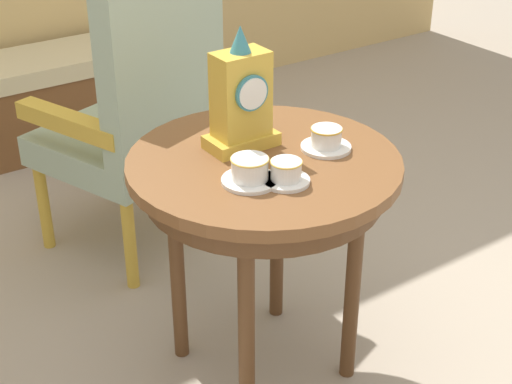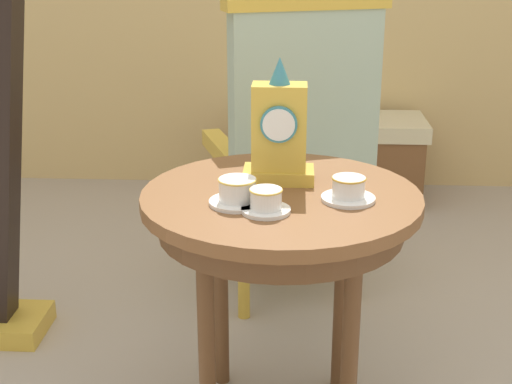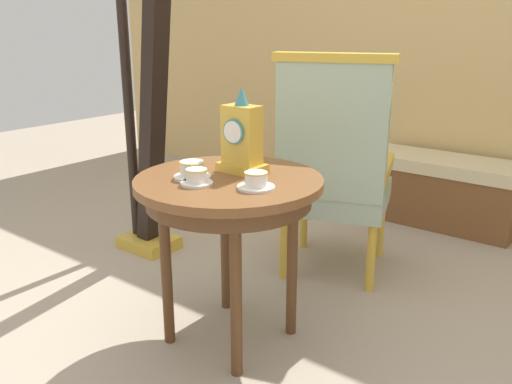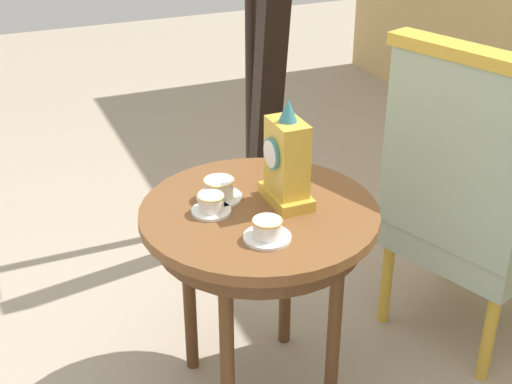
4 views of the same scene
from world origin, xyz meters
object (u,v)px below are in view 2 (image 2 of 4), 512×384
at_px(window_bench, 328,158).
at_px(mantel_clock, 279,133).
at_px(armchair, 293,149).
at_px(teacup_right, 266,202).
at_px(side_table, 281,221).
at_px(teacup_left, 237,192).
at_px(teacup_center, 348,190).

bearing_deg(window_bench, mantel_clock, -97.04).
height_order(mantel_clock, armchair, armchair).
xyz_separation_m(armchair, window_bench, (0.18, 1.11, -0.37)).
distance_m(armchair, window_bench, 1.18).
bearing_deg(window_bench, armchair, -99.46).
relative_size(teacup_right, window_bench, 0.12).
bearing_deg(side_table, armchair, 87.98).
bearing_deg(armchair, teacup_left, -98.81).
distance_m(teacup_center, window_bench, 2.00).
xyz_separation_m(teacup_left, teacup_center, (0.28, 0.04, -0.00)).
distance_m(teacup_left, armchair, 0.88).
bearing_deg(armchair, side_table, -92.02).
xyz_separation_m(side_table, teacup_center, (0.17, -0.05, 0.11)).
bearing_deg(teacup_left, teacup_right, -35.72).
relative_size(mantel_clock, armchair, 0.29).
bearing_deg(mantel_clock, window_bench, 82.96).
bearing_deg(mantel_clock, teacup_center, -38.28).
bearing_deg(teacup_center, armchair, 99.84).
bearing_deg(side_table, teacup_center, -15.99).
xyz_separation_m(teacup_left, mantel_clock, (0.10, 0.18, 0.10)).
bearing_deg(teacup_right, teacup_center, 24.61).
height_order(teacup_right, window_bench, teacup_right).
relative_size(side_table, teacup_left, 5.12).
bearing_deg(mantel_clock, armchair, 86.96).
distance_m(teacup_left, mantel_clock, 0.23).
bearing_deg(window_bench, teacup_left, -99.18).
xyz_separation_m(teacup_left, window_bench, (0.32, 1.97, -0.51)).
xyz_separation_m(teacup_left, teacup_right, (0.07, -0.05, -0.00)).
relative_size(side_table, teacup_right, 6.07).
height_order(side_table, armchair, armchair).
distance_m(side_table, teacup_center, 0.21).
bearing_deg(side_table, teacup_right, -103.41).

